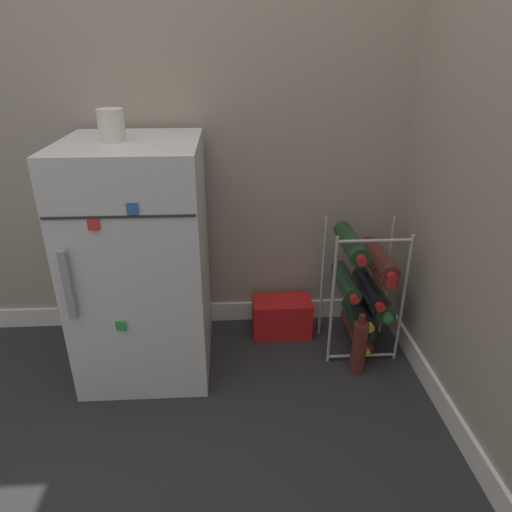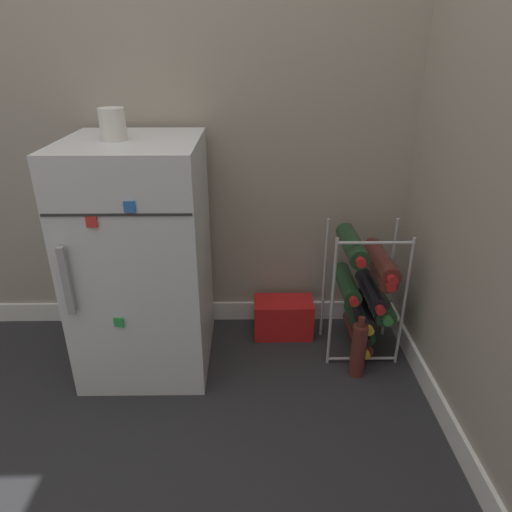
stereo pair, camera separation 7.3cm
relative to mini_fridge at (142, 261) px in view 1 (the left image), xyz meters
The scene contains 7 objects.
ground_plane 0.66m from the mini_fridge, 60.34° to the right, with size 14.00×14.00×0.00m, color #28282B.
wall_back 0.88m from the mini_fridge, 52.55° to the left, with size 6.70×0.07×2.50m.
mini_fridge is the anchor object (origin of this frame).
wine_rack 0.90m from the mini_fridge, ahead, with size 0.30×0.32×0.56m.
soda_box 0.69m from the mini_fridge, 15.19° to the left, with size 0.26×0.15×0.17m.
fridge_top_cup 0.51m from the mini_fridge, 166.04° to the right, with size 0.09×0.09×0.11m.
loose_bottle_floor 0.91m from the mini_fridge, ahead, with size 0.06×0.06×0.27m.
Camera 1 is at (0.10, -1.17, 1.20)m, focal length 32.00 mm.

